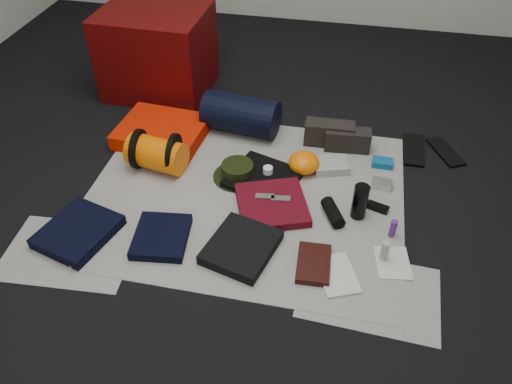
% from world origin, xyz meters
% --- Properties ---
extents(floor, '(4.50, 4.50, 0.02)m').
position_xyz_m(floor, '(0.00, 0.00, -0.01)').
color(floor, black).
rests_on(floor, ground).
extents(newspaper_mat, '(1.60, 1.30, 0.01)m').
position_xyz_m(newspaper_mat, '(0.00, 0.00, 0.00)').
color(newspaper_mat, '#B7B4A9').
rests_on(newspaper_mat, floor).
extents(newspaper_sheet_front_left, '(0.61, 0.44, 0.00)m').
position_xyz_m(newspaper_sheet_front_left, '(-0.70, -0.55, 0.00)').
color(newspaper_sheet_front_left, '#B7B4A9').
rests_on(newspaper_sheet_front_left, floor).
extents(newspaper_sheet_front_right, '(0.60, 0.43, 0.00)m').
position_xyz_m(newspaper_sheet_front_right, '(0.65, -0.50, 0.00)').
color(newspaper_sheet_front_right, '#B7B4A9').
rests_on(newspaper_sheet_front_right, floor).
extents(red_cabinet, '(0.66, 0.55, 0.54)m').
position_xyz_m(red_cabinet, '(-0.78, 0.93, 0.27)').
color(red_cabinet, '#530606').
rests_on(red_cabinet, floor).
extents(sleeping_pad, '(0.51, 0.43, 0.09)m').
position_xyz_m(sleeping_pad, '(-0.58, 0.38, 0.05)').
color(sleeping_pad, red).
rests_on(sleeping_pad, newspaper_mat).
extents(stuff_sack, '(0.33, 0.23, 0.18)m').
position_xyz_m(stuff_sack, '(-0.51, 0.12, 0.10)').
color(stuff_sack, orange).
rests_on(stuff_sack, newspaper_mat).
extents(sack_strap_left, '(0.02, 0.22, 0.22)m').
position_xyz_m(sack_strap_left, '(-0.61, 0.12, 0.11)').
color(sack_strap_left, black).
rests_on(sack_strap_left, newspaper_mat).
extents(sack_strap_right, '(0.03, 0.22, 0.22)m').
position_xyz_m(sack_strap_right, '(-0.41, 0.12, 0.11)').
color(sack_strap_right, black).
rests_on(sack_strap_right, newspaper_mat).
extents(navy_duffel, '(0.46, 0.28, 0.23)m').
position_xyz_m(navy_duffel, '(-0.15, 0.54, 0.12)').
color(navy_duffel, black).
rests_on(navy_duffel, newspaper_mat).
extents(boonie_brim, '(0.32, 0.32, 0.01)m').
position_xyz_m(boonie_brim, '(-0.07, 0.12, 0.01)').
color(boonie_brim, black).
rests_on(boonie_brim, newspaper_mat).
extents(boonie_crown, '(0.17, 0.17, 0.08)m').
position_xyz_m(boonie_crown, '(-0.07, 0.12, 0.05)').
color(boonie_crown, black).
rests_on(boonie_crown, boonie_brim).
extents(hiking_boot_left, '(0.28, 0.11, 0.14)m').
position_xyz_m(hiking_boot_left, '(0.38, 0.52, 0.08)').
color(hiking_boot_left, black).
rests_on(hiking_boot_left, newspaper_mat).
extents(hiking_boot_right, '(0.26, 0.11, 0.13)m').
position_xyz_m(hiking_boot_right, '(0.48, 0.49, 0.07)').
color(hiking_boot_right, black).
rests_on(hiking_boot_right, newspaper_mat).
extents(flip_flop_left, '(0.12, 0.30, 0.02)m').
position_xyz_m(flip_flop_left, '(0.86, 0.56, 0.01)').
color(flip_flop_left, black).
rests_on(flip_flop_left, floor).
extents(flip_flop_right, '(0.21, 0.29, 0.02)m').
position_xyz_m(flip_flop_right, '(1.04, 0.58, 0.01)').
color(flip_flop_right, black).
rests_on(flip_flop_right, floor).
extents(trousers_navy_a, '(0.38, 0.40, 0.05)m').
position_xyz_m(trousers_navy_a, '(-0.70, -0.45, 0.03)').
color(trousers_navy_a, black).
rests_on(trousers_navy_a, newspaper_mat).
extents(trousers_navy_b, '(0.28, 0.31, 0.04)m').
position_xyz_m(trousers_navy_b, '(-0.31, -0.39, 0.03)').
color(trousers_navy_b, black).
rests_on(trousers_navy_b, newspaper_mat).
extents(trousers_charcoal, '(0.35, 0.38, 0.05)m').
position_xyz_m(trousers_charcoal, '(0.07, -0.38, 0.03)').
color(trousers_charcoal, black).
rests_on(trousers_charcoal, newspaper_mat).
extents(black_tshirt, '(0.42, 0.41, 0.03)m').
position_xyz_m(black_tshirt, '(0.07, 0.12, 0.02)').
color(black_tshirt, black).
rests_on(black_tshirt, newspaper_mat).
extents(red_shirt, '(0.43, 0.43, 0.04)m').
position_xyz_m(red_shirt, '(0.15, -0.08, 0.03)').
color(red_shirt, '#580915').
rests_on(red_shirt, newspaper_mat).
extents(orange_stuff_sack, '(0.19, 0.19, 0.11)m').
position_xyz_m(orange_stuff_sack, '(0.27, 0.25, 0.06)').
color(orange_stuff_sack, orange).
rests_on(orange_stuff_sack, newspaper_mat).
extents(first_aid_pouch, '(0.21, 0.18, 0.05)m').
position_xyz_m(first_aid_pouch, '(0.41, 0.29, 0.03)').
color(first_aid_pouch, '#979F97').
rests_on(first_aid_pouch, newspaper_mat).
extents(water_bottle, '(0.09, 0.09, 0.19)m').
position_xyz_m(water_bottle, '(0.57, -0.05, 0.10)').
color(water_bottle, black).
rests_on(water_bottle, newspaper_mat).
extents(speaker, '(0.13, 0.18, 0.07)m').
position_xyz_m(speaker, '(0.45, -0.08, 0.04)').
color(speaker, black).
rests_on(speaker, newspaper_mat).
extents(compact_camera, '(0.11, 0.07, 0.04)m').
position_xyz_m(compact_camera, '(0.68, 0.19, 0.03)').
color(compact_camera, silver).
rests_on(compact_camera, newspaper_mat).
extents(cyan_case, '(0.11, 0.07, 0.04)m').
position_xyz_m(cyan_case, '(0.69, 0.38, 0.02)').
color(cyan_case, '#0E568A').
rests_on(cyan_case, newspaper_mat).
extents(toiletry_purple, '(0.04, 0.04, 0.09)m').
position_xyz_m(toiletry_purple, '(0.74, -0.15, 0.05)').
color(toiletry_purple, '#54277E').
rests_on(toiletry_purple, newspaper_mat).
extents(toiletry_clear, '(0.05, 0.05, 0.11)m').
position_xyz_m(toiletry_clear, '(0.70, -0.31, 0.06)').
color(toiletry_clear, '#9FA39E').
rests_on(toiletry_clear, newspaper_mat).
extents(paperback_book, '(0.16, 0.23, 0.03)m').
position_xyz_m(paperback_book, '(0.40, -0.41, 0.02)').
color(paperback_book, black).
rests_on(paperback_book, newspaper_mat).
extents(map_booklet, '(0.23, 0.27, 0.01)m').
position_xyz_m(map_booklet, '(0.51, -0.44, 0.01)').
color(map_booklet, silver).
rests_on(map_booklet, newspaper_mat).
extents(map_printout, '(0.17, 0.21, 0.01)m').
position_xyz_m(map_printout, '(0.75, -0.32, 0.01)').
color(map_printout, silver).
rests_on(map_printout, newspaper_mat).
extents(sunglasses, '(0.12, 0.07, 0.03)m').
position_xyz_m(sunglasses, '(0.67, 0.02, 0.02)').
color(sunglasses, black).
rests_on(sunglasses, newspaper_mat).
extents(key_cluster, '(0.09, 0.09, 0.01)m').
position_xyz_m(key_cluster, '(-0.64, -0.60, 0.01)').
color(key_cluster, silver).
rests_on(key_cluster, newspaper_mat).
extents(tape_roll, '(0.05, 0.05, 0.04)m').
position_xyz_m(tape_roll, '(0.09, 0.15, 0.06)').
color(tape_roll, silver).
rests_on(tape_roll, black_tshirt).
extents(energy_bar_a, '(0.10, 0.05, 0.01)m').
position_xyz_m(energy_bar_a, '(0.11, -0.06, 0.06)').
color(energy_bar_a, silver).
rests_on(energy_bar_a, red_shirt).
extents(energy_bar_b, '(0.10, 0.05, 0.01)m').
position_xyz_m(energy_bar_b, '(0.19, -0.06, 0.06)').
color(energy_bar_b, silver).
rests_on(energy_bar_b, red_shirt).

